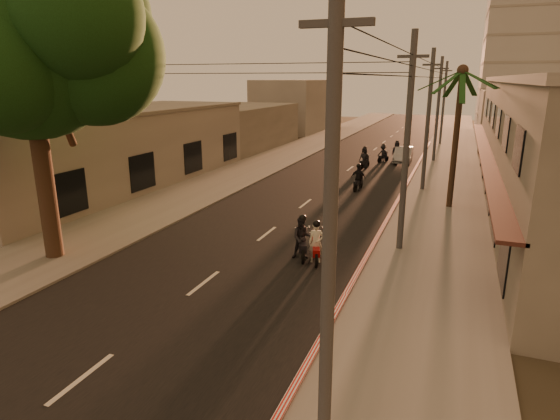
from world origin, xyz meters
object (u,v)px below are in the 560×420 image
(parked_car, at_px, (403,155))
(palm_tree, at_px, (462,79))
(scooter_far_a, at_px, (364,159))
(scooter_mid_b, at_px, (358,178))
(scooter_far_c, at_px, (397,152))
(scooter_mid_a, at_px, (302,238))
(scooter_red, at_px, (316,243))
(scooter_far_b, at_px, (383,154))
(broadleaf_tree, at_px, (37,41))

(parked_car, bearing_deg, palm_tree, -75.08)
(scooter_far_a, bearing_deg, scooter_mid_b, -69.30)
(parked_car, xyz_separation_m, scooter_far_c, (-0.64, 0.35, 0.18))
(scooter_mid_a, relative_size, parked_car, 0.45)
(palm_tree, distance_m, scooter_red, 13.22)
(scooter_far_b, bearing_deg, scooter_mid_a, -64.93)
(scooter_far_b, relative_size, scooter_far_c, 0.87)
(palm_tree, height_order, scooter_far_b, palm_tree)
(scooter_mid_b, height_order, scooter_far_a, scooter_far_a)
(scooter_mid_a, height_order, scooter_mid_b, scooter_mid_a)
(scooter_far_a, bearing_deg, scooter_red, -71.60)
(scooter_mid_a, xyz_separation_m, scooter_far_b, (-0.56, 24.46, -0.10))
(palm_tree, height_order, scooter_mid_b, palm_tree)
(scooter_red, relative_size, scooter_far_a, 0.95)
(scooter_far_a, height_order, scooter_far_b, scooter_far_a)
(broadleaf_tree, bearing_deg, scooter_red, 18.55)
(palm_tree, relative_size, scooter_far_b, 4.97)
(scooter_mid_a, height_order, scooter_far_c, scooter_far_c)
(parked_car, bearing_deg, scooter_far_c, 149.88)
(scooter_red, xyz_separation_m, scooter_far_c, (-0.15, 25.55, 0.07))
(broadleaf_tree, height_order, parked_car, broadleaf_tree)
(broadleaf_tree, bearing_deg, scooter_far_b, 72.87)
(scooter_far_a, bearing_deg, scooter_mid_a, -73.31)
(broadleaf_tree, xyz_separation_m, scooter_far_a, (7.67, 24.30, -7.63))
(scooter_red, height_order, scooter_far_b, scooter_red)
(scooter_mid_a, relative_size, scooter_mid_b, 1.03)
(broadleaf_tree, distance_m, palm_tree, 20.18)
(scooter_red, bearing_deg, scooter_mid_b, 75.84)
(palm_tree, distance_m, scooter_far_b, 16.59)
(broadleaf_tree, relative_size, scooter_far_a, 6.48)
(palm_tree, distance_m, scooter_far_c, 16.99)
(scooter_mid_b, height_order, parked_car, scooter_mid_b)
(palm_tree, bearing_deg, scooter_mid_a, -117.67)
(scooter_far_c, bearing_deg, scooter_red, -110.85)
(parked_car, bearing_deg, scooter_mid_a, -94.04)
(broadleaf_tree, xyz_separation_m, scooter_far_c, (9.67, 28.85, -7.62))
(scooter_mid_a, bearing_deg, scooter_far_b, 70.05)
(broadleaf_tree, bearing_deg, scooter_far_c, 71.47)
(broadleaf_tree, bearing_deg, scooter_far_a, 72.48)
(broadleaf_tree, relative_size, scooter_far_c, 6.40)
(broadleaf_tree, xyz_separation_m, scooter_far_b, (8.62, 27.95, -7.71))
(scooter_mid_a, xyz_separation_m, scooter_far_c, (0.50, 25.36, -0.00))
(scooter_far_a, distance_m, scooter_far_b, 3.77)
(scooter_mid_b, xyz_separation_m, scooter_far_c, (0.87, 12.44, 0.05))
(scooter_red, relative_size, scooter_far_b, 1.08)
(scooter_far_b, bearing_deg, broadleaf_tree, -83.38)
(scooter_mid_a, bearing_deg, scooter_red, -37.76)
(broadleaf_tree, bearing_deg, parked_car, 70.12)
(scooter_mid_b, bearing_deg, scooter_far_b, 96.53)
(palm_tree, distance_m, parked_car, 16.58)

